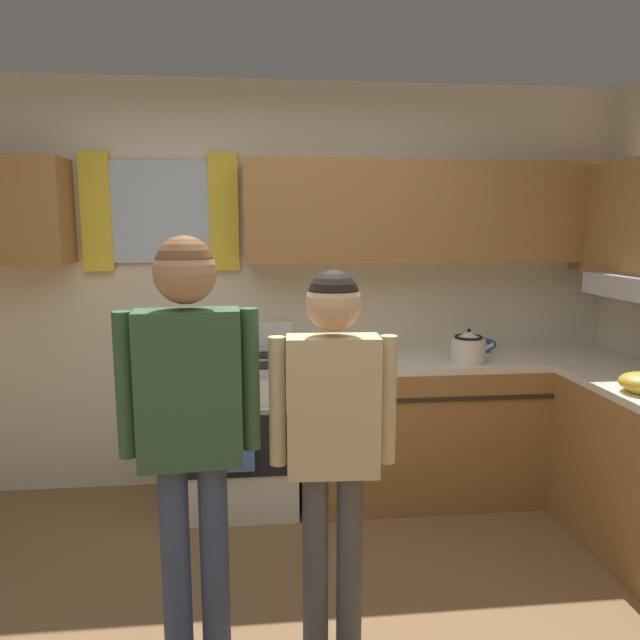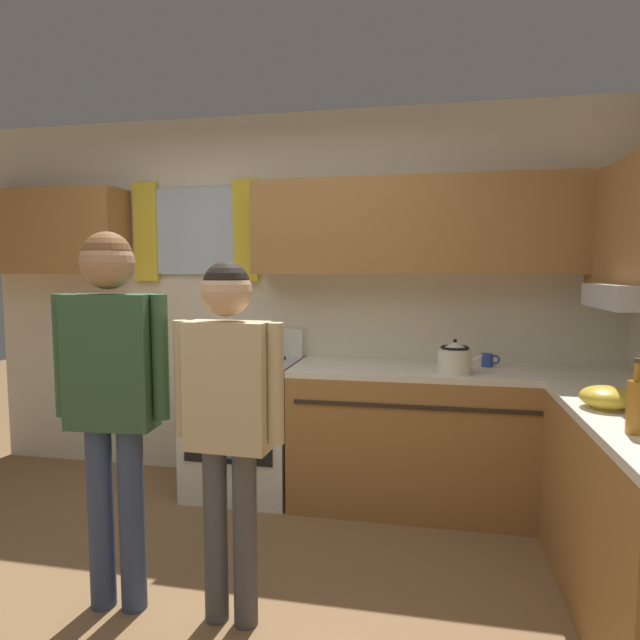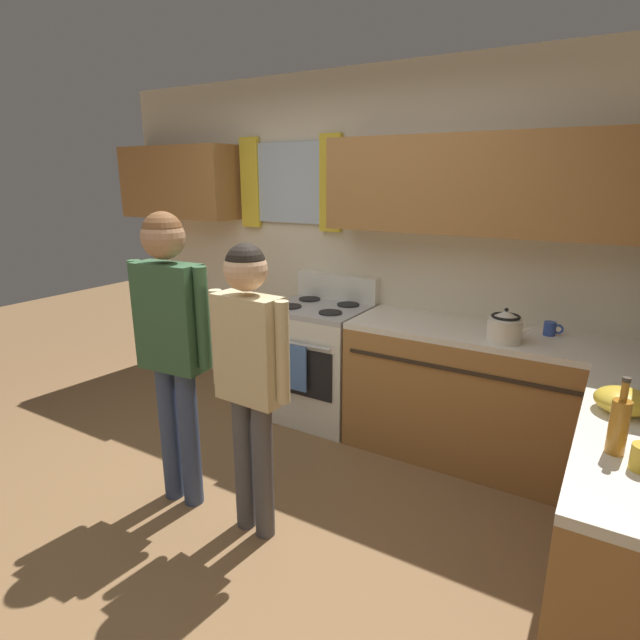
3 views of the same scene
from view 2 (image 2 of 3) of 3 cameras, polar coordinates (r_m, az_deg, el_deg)
name	(u,v)px [view 2 (image 2 of 3)]	position (r m, az deg, el deg)	size (l,w,h in m)	color
back_wall_unit	(287,274)	(3.87, -3.46, 4.83)	(4.60, 0.42, 2.60)	beige
kitchen_counter_run	(520,466)	(3.26, 20.15, -14.10)	(2.10, 2.06, 0.90)	#9E6B38
stove_oven	(244,424)	(3.82, -7.89, -10.68)	(0.70, 0.67, 1.10)	silver
bottle_oil_amber	(636,405)	(2.37, 30.08, -7.71)	(0.06, 0.06, 0.29)	#B27223
mug_cobalt_blue	(488,360)	(3.63, 17.14, -4.01)	(0.11, 0.07, 0.08)	#2D479E
stovetop_kettle	(455,358)	(3.33, 13.91, -3.83)	(0.27, 0.20, 0.21)	silver
mixing_bowl	(606,398)	(2.75, 27.70, -7.21)	(0.22, 0.22, 0.10)	gold
adult_left	(111,376)	(2.54, -20.94, -5.46)	(0.52, 0.23, 1.67)	#38476B
adult_in_plaid	(228,400)	(2.32, -9.56, -8.20)	(0.48, 0.21, 1.55)	#4C4C51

